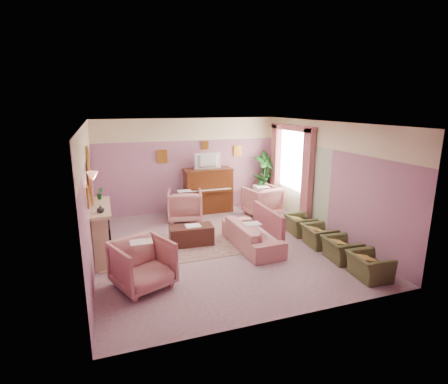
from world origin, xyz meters
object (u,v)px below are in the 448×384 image
object	(u,v)px
television	(208,160)
side_table	(261,196)
floral_armchair_front	(142,262)
sofa	(252,230)
olive_chair_d	(300,222)
coffee_table	(191,235)
olive_chair_a	(369,262)
olive_chair_c	(319,233)
olive_chair_b	(342,246)
piano	(208,191)
floral_armchair_left	(185,204)
floral_armchair_right	(262,199)

from	to	relation	value
television	side_table	distance (m)	2.13
television	floral_armchair_front	xyz separation A→B (m)	(-2.41, -3.93, -1.12)
sofa	olive_chair_d	distance (m)	1.52
coffee_table	side_table	world-z (taller)	side_table
floral_armchair_front	side_table	world-z (taller)	floral_armchair_front
olive_chair_a	side_table	bearing A→B (deg)	88.95
television	floral_armchair_front	distance (m)	4.75
television	coffee_table	xyz separation A→B (m)	(-1.13, -2.32, -1.38)
floral_armchair_front	olive_chair_d	bearing A→B (deg)	19.03
olive_chair_c	sofa	bearing A→B (deg)	162.56
olive_chair_a	floral_armchair_front	bearing A→B (deg)	165.25
olive_chair_b	coffee_table	bearing A→B (deg)	146.02
piano	floral_armchair_left	bearing A→B (deg)	-145.54
piano	floral_armchair_left	xyz separation A→B (m)	(-0.86, -0.59, -0.17)
olive_chair_b	side_table	world-z (taller)	side_table
floral_armchair_left	olive_chair_b	size ratio (longest dim) A/B	1.32
television	sofa	xyz separation A→B (m)	(0.16, -2.89, -1.21)
floral_armchair_left	side_table	bearing A→B (deg)	12.03
olive_chair_c	coffee_table	bearing A→B (deg)	159.35
olive_chair_c	olive_chair_a	bearing A→B (deg)	-90.00
floral_armchair_right	olive_chair_c	bearing A→B (deg)	-84.47
olive_chair_c	olive_chair_d	xyz separation A→B (m)	(0.00, 0.82, 0.00)
olive_chair_d	olive_chair_b	bearing A→B (deg)	-90.00
floral_armchair_front	olive_chair_b	bearing A→B (deg)	-3.47
piano	sofa	world-z (taller)	piano
floral_armchair_right	olive_chair_c	world-z (taller)	floral_armchair_right
floral_armchair_left	sofa	bearing A→B (deg)	-66.55
floral_armchair_right	olive_chair_a	distance (m)	4.19
side_table	coffee_table	bearing A→B (deg)	-140.79
television	sofa	distance (m)	3.14
sofa	floral_armchair_right	xyz separation A→B (m)	(1.23, 2.08, 0.09)
sofa	side_table	bearing A→B (deg)	61.61
piano	olive_chair_c	distance (m)	3.79
television	coffee_table	distance (m)	2.92
olive_chair_b	olive_chair_c	world-z (taller)	same
olive_chair_a	side_table	xyz separation A→B (m)	(0.09, 5.01, 0.03)
television	floral_armchair_front	size ratio (longest dim) A/B	0.83
piano	olive_chair_a	world-z (taller)	piano
olive_chair_b	olive_chair_d	xyz separation A→B (m)	(0.00, 1.64, 0.00)
floral_armchair_left	olive_chair_a	size ratio (longest dim) A/B	1.32
television	floral_armchair_left	bearing A→B (deg)	-147.86
television	floral_armchair_right	distance (m)	1.96
olive_chair_a	side_table	world-z (taller)	side_table
piano	olive_chair_a	xyz separation A→B (m)	(1.63, -5.05, -0.33)
coffee_table	floral_armchair_front	world-z (taller)	floral_armchair_front
olive_chair_a	olive_chair_c	size ratio (longest dim) A/B	1.00
floral_armchair_right	television	bearing A→B (deg)	149.60
sofa	floral_armchair_front	bearing A→B (deg)	-157.96
coffee_table	floral_armchair_right	size ratio (longest dim) A/B	1.04
olive_chair_c	piano	bearing A→B (deg)	115.63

